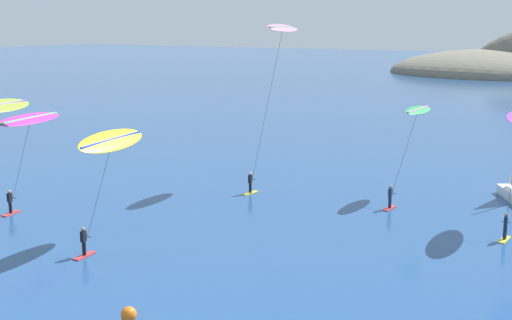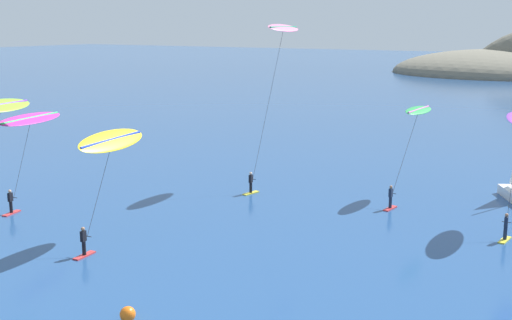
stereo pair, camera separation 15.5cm
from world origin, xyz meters
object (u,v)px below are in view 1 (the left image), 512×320
(kitesurfer_green, at_px, (415,118))
(kitesurfer_magenta, at_px, (29,124))
(kitesurfer_pink, at_px, (280,40))
(marker_buoy, at_px, (129,314))
(kitesurfer_yellow, at_px, (110,147))

(kitesurfer_green, bearing_deg, kitesurfer_magenta, -143.90)
(kitesurfer_green, relative_size, kitesurfer_pink, 0.64)
(kitesurfer_magenta, distance_m, marker_buoy, 22.17)
(kitesurfer_yellow, bearing_deg, kitesurfer_green, 57.99)
(kitesurfer_pink, bearing_deg, kitesurfer_magenta, -126.16)
(kitesurfer_pink, distance_m, marker_buoy, 29.70)
(kitesurfer_pink, distance_m, kitesurfer_magenta, 20.37)
(kitesurfer_pink, xyz_separation_m, marker_buoy, (6.98, -26.63, -11.16))
(kitesurfer_green, bearing_deg, kitesurfer_yellow, -122.01)
(kitesurfer_pink, bearing_deg, kitesurfer_green, 3.79)
(kitesurfer_yellow, xyz_separation_m, marker_buoy, (8.06, -7.82, -5.40))
(kitesurfer_yellow, bearing_deg, marker_buoy, -44.15)
(kitesurfer_magenta, height_order, marker_buoy, kitesurfer_magenta)
(kitesurfer_pink, height_order, marker_buoy, kitesurfer_pink)
(kitesurfer_green, relative_size, kitesurfer_yellow, 1.17)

